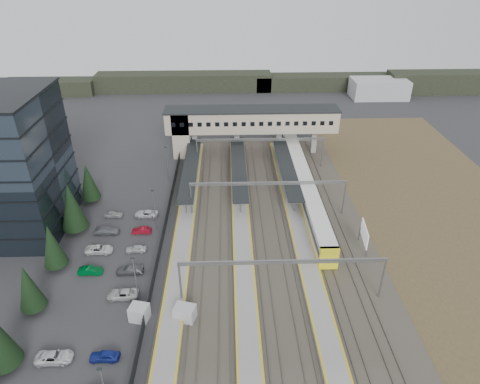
{
  "coord_description": "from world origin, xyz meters",
  "views": [
    {
      "loc": [
        4.8,
        -52.8,
        43.52
      ],
      "look_at": [
        6.95,
        16.02,
        4.0
      ],
      "focal_mm": 32.0,
      "sensor_mm": 36.0,
      "label": 1
    }
  ],
  "objects_px": {
    "relay_cabin_near": "(185,313)",
    "train": "(299,168)",
    "relay_cabin_far": "(139,313)",
    "billboard": "(364,234)",
    "footbridge": "(240,122)"
  },
  "relations": [
    {
      "from": "relay_cabin_near",
      "to": "train",
      "type": "height_order",
      "value": "train"
    },
    {
      "from": "relay_cabin_near",
      "to": "footbridge",
      "type": "xyz_separation_m",
      "value": [
        8.97,
        53.26,
        6.79
      ]
    },
    {
      "from": "footbridge",
      "to": "billboard",
      "type": "bearing_deg",
      "value": -63.69
    },
    {
      "from": "relay_cabin_near",
      "to": "billboard",
      "type": "height_order",
      "value": "billboard"
    },
    {
      "from": "train",
      "to": "relay_cabin_near",
      "type": "bearing_deg",
      "value": -117.81
    },
    {
      "from": "relay_cabin_near",
      "to": "billboard",
      "type": "distance_m",
      "value": 31.7
    },
    {
      "from": "relay_cabin_far",
      "to": "billboard",
      "type": "bearing_deg",
      "value": 22.7
    },
    {
      "from": "relay_cabin_near",
      "to": "billboard",
      "type": "xyz_separation_m",
      "value": [
        28.07,
        14.63,
        1.84
      ]
    },
    {
      "from": "relay_cabin_near",
      "to": "relay_cabin_far",
      "type": "xyz_separation_m",
      "value": [
        -6.1,
        0.34,
        -0.03
      ]
    },
    {
      "from": "relay_cabin_far",
      "to": "train",
      "type": "relative_size",
      "value": 0.05
    },
    {
      "from": "train",
      "to": "relay_cabin_far",
      "type": "bearing_deg",
      "value": -124.39
    },
    {
      "from": "footbridge",
      "to": "train",
      "type": "distance_m",
      "value": 18.77
    },
    {
      "from": "relay_cabin_near",
      "to": "relay_cabin_far",
      "type": "height_order",
      "value": "relay_cabin_near"
    },
    {
      "from": "relay_cabin_far",
      "to": "train",
      "type": "distance_m",
      "value": 48.46
    },
    {
      "from": "relay_cabin_far",
      "to": "footbridge",
      "type": "relative_size",
      "value": 0.07
    }
  ]
}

